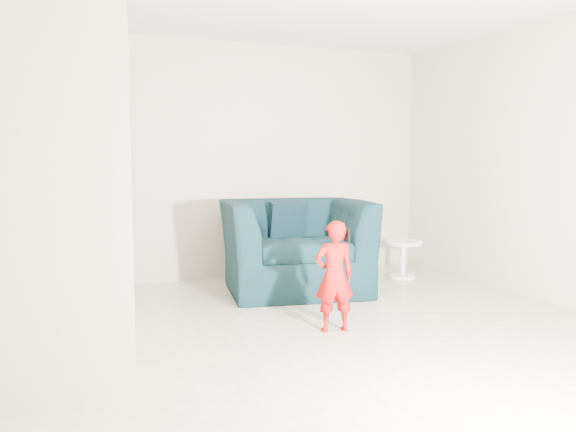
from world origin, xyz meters
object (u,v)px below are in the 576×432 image
Objects in this scene: toddler at (334,276)px; side_table at (403,253)px; staircase at (37,222)px; armchair at (295,246)px.

toddler reaches higher than side_table.
toddler is at bearing -136.32° from side_table.
staircase is (-2.18, 0.25, 0.50)m from toddler.
staircase reaches higher than armchair.
toddler is 0.25× the size of staircase.
armchair is 1.63× the size of toddler.
staircase is at bearing -160.44° from side_table.
side_table is at bearing 16.16° from armchair.
toddler is 2.25m from staircase.
staircase is (-2.47, -1.23, 0.47)m from armchair.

